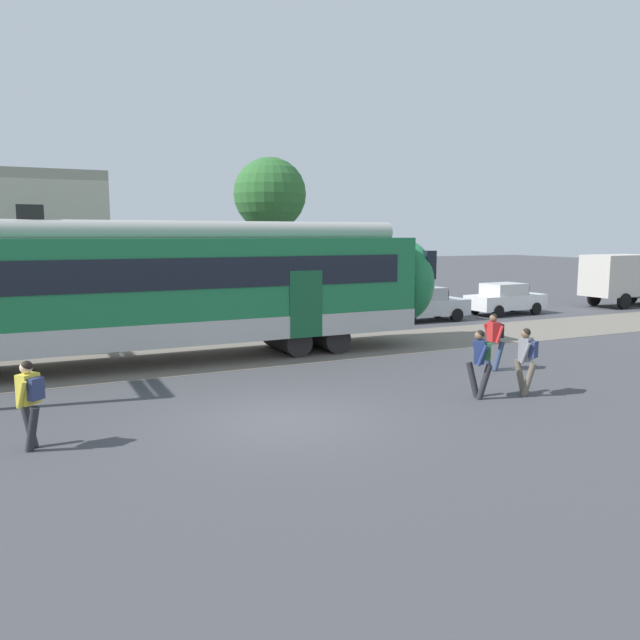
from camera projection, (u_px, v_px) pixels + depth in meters
ground_plane at (283, 420)px, 13.24m from camera, size 160.00×160.00×0.00m
pedestrian_yellow at (30, 397)px, 11.29m from camera, size 0.50×0.69×1.67m
pedestrian_navy at (480, 358)px, 14.87m from camera, size 0.51×0.67×1.67m
pedestrian_grey at (526, 356)px, 15.15m from camera, size 0.52×0.71×1.67m
pedestrian_red at (494, 337)px, 17.94m from camera, size 0.61×0.61×1.67m
parked_car_silver at (423, 304)px, 28.24m from camera, size 4.06×1.87×1.54m
parked_car_white at (505, 299)px, 30.55m from camera, size 4.08×1.92×1.54m
box_truck at (626, 278)px, 33.98m from camera, size 5.26×2.15×2.82m
street_tree_right at (270, 195)px, 33.64m from camera, size 3.92×3.92×8.02m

